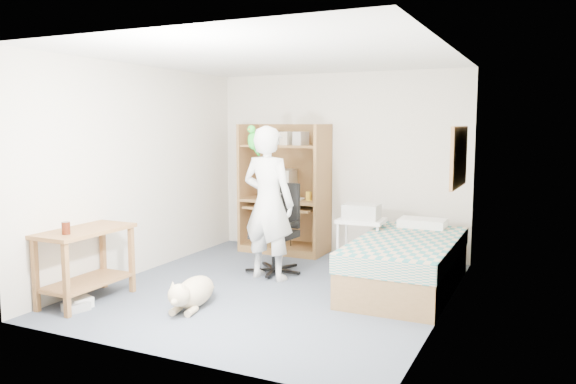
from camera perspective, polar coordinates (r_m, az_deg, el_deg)
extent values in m
plane|color=#434B5B|center=(6.26, -1.30, -9.81)|extent=(4.00, 4.00, 0.00)
cube|color=beige|center=(7.85, 5.22, 2.86)|extent=(3.60, 0.02, 2.50)
cube|color=beige|center=(5.46, 15.82, 0.86)|extent=(0.02, 4.00, 2.50)
cube|color=beige|center=(7.01, -14.63, 2.18)|extent=(0.02, 4.00, 2.50)
cube|color=white|center=(6.03, -1.37, 13.57)|extent=(3.60, 4.00, 0.02)
cube|color=olive|center=(8.14, -4.03, 0.55)|extent=(0.04, 0.60, 1.80)
cube|color=olive|center=(7.65, 3.57, 0.14)|extent=(0.04, 0.60, 1.80)
cube|color=olive|center=(8.14, 0.53, 0.56)|extent=(1.20, 0.02, 1.80)
cube|color=olive|center=(7.90, -0.35, -0.80)|extent=(1.12, 0.60, 0.04)
cube|color=olive|center=(7.84, -0.60, -1.60)|extent=(1.00, 0.50, 0.03)
cube|color=olive|center=(7.83, -0.35, 4.71)|extent=(1.12, 0.55, 0.03)
cube|color=olive|center=(8.02, -0.35, -5.69)|extent=(1.12, 0.60, 0.10)
cube|color=brown|center=(6.33, 11.90, -8.08)|extent=(1.00, 2.00, 0.36)
cube|color=#2D797A|center=(6.26, 11.96, -5.60)|extent=(1.02, 2.02, 0.20)
cube|color=white|center=(7.00, 13.51, -3.15)|extent=(0.55, 0.35, 0.12)
cube|color=brown|center=(6.03, -19.96, -3.74)|extent=(0.50, 1.00, 0.04)
cube|color=brown|center=(5.96, -24.27, -7.81)|extent=(0.05, 0.05, 0.70)
cube|color=brown|center=(5.67, -21.61, -8.42)|extent=(0.05, 0.05, 0.70)
cube|color=brown|center=(6.56, -18.26, -6.23)|extent=(0.05, 0.05, 0.70)
cube|color=brown|center=(6.29, -15.60, -6.68)|extent=(0.05, 0.05, 0.70)
cube|color=brown|center=(6.15, -19.75, -8.60)|extent=(0.46, 0.92, 0.03)
cube|color=olive|center=(6.33, 17.01, 3.44)|extent=(0.03, 0.90, 0.60)
cube|color=brown|center=(6.33, 17.08, 6.24)|extent=(0.04, 0.94, 0.04)
cube|color=brown|center=(6.36, 16.88, 0.65)|extent=(0.04, 0.94, 0.04)
cylinder|color=black|center=(6.90, -1.40, -7.87)|extent=(0.60, 0.60, 0.06)
cylinder|color=black|center=(6.85, -1.41, -6.33)|extent=(0.06, 0.06, 0.40)
cube|color=black|center=(6.80, -1.41, -4.34)|extent=(0.50, 0.50, 0.08)
cube|color=black|center=(6.94, -0.41, -1.33)|extent=(0.43, 0.10, 0.55)
cube|color=black|center=(6.91, -3.19, -2.90)|extent=(0.07, 0.30, 0.04)
cube|color=black|center=(6.64, 0.43, -3.28)|extent=(0.07, 0.30, 0.04)
imported|color=silver|center=(6.49, -2.02, -1.15)|extent=(0.69, 0.49, 1.78)
ellipsoid|color=#188B14|center=(6.54, -3.53, 5.24)|extent=(0.13, 0.13, 0.21)
sphere|color=#188B14|center=(6.50, -3.74, 6.39)|extent=(0.09, 0.09, 0.09)
cone|color=orange|center=(6.47, -3.97, 6.38)|extent=(0.04, 0.04, 0.04)
cylinder|color=#188B14|center=(6.58, -3.28, 4.20)|extent=(0.04, 0.15, 0.13)
ellipsoid|color=beige|center=(5.75, -9.43, -9.96)|extent=(0.41, 0.68, 0.29)
sphere|color=beige|center=(5.42, -11.01, -10.25)|extent=(0.21, 0.21, 0.21)
cone|color=beige|center=(5.40, -11.63, -9.25)|extent=(0.06, 0.06, 0.08)
cone|color=beige|center=(5.36, -10.60, -9.37)|extent=(0.06, 0.06, 0.08)
ellipsoid|color=beige|center=(5.36, -11.42, -10.87)|extent=(0.09, 0.13, 0.07)
cylinder|color=beige|center=(6.06, -8.09, -9.57)|extent=(0.09, 0.21, 0.10)
cube|color=white|center=(6.87, 7.48, -2.90)|extent=(0.57, 0.47, 0.04)
cube|color=white|center=(6.97, 7.41, -6.72)|extent=(0.52, 0.42, 0.03)
cylinder|color=white|center=(6.84, 5.02, -5.63)|extent=(0.03, 0.03, 0.64)
cylinder|color=white|center=(6.69, 8.92, -5.97)|extent=(0.03, 0.03, 0.64)
cylinder|color=white|center=(7.18, 6.05, -5.04)|extent=(0.03, 0.03, 0.64)
cylinder|color=white|center=(7.04, 9.78, -5.34)|extent=(0.03, 0.03, 0.64)
cube|color=#ADADA8|center=(6.86, 7.49, -1.98)|extent=(0.44, 0.34, 0.18)
cube|color=beige|center=(7.96, -0.87, 0.91)|extent=(0.47, 0.48, 0.39)
cube|color=navy|center=(7.76, -1.39, 0.75)|extent=(0.33, 0.06, 0.27)
cube|color=beige|center=(7.79, -0.55, -1.43)|extent=(0.45, 0.17, 0.03)
cylinder|color=gold|center=(7.68, 2.12, -0.42)|extent=(0.08, 0.08, 0.12)
cylinder|color=#42160A|center=(5.79, -21.63, -3.44)|extent=(0.08, 0.08, 0.12)
cube|color=silver|center=(6.04, -20.44, -10.37)|extent=(0.31, 0.28, 0.10)
cube|color=#A5A5A0|center=(5.92, -20.73, -10.84)|extent=(0.23, 0.26, 0.08)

